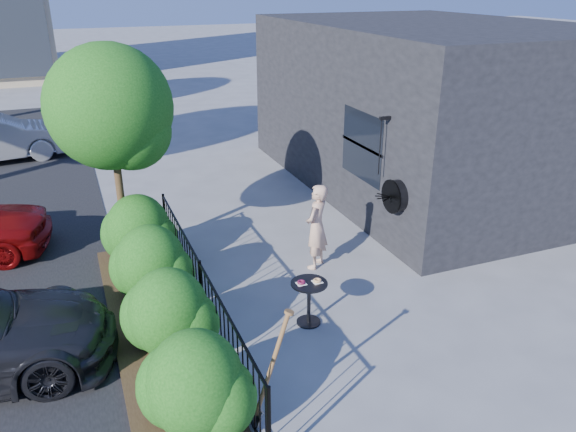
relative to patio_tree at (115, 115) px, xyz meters
name	(u,v)px	position (x,y,z in m)	size (l,w,h in m)	color
ground	(293,304)	(2.24, -2.76, -2.76)	(120.00, 120.00, 0.00)	gray
shop_building	(427,105)	(7.73, 1.74, -0.76)	(6.22, 9.00, 4.00)	black
fence	(201,292)	(0.74, -2.76, -2.20)	(0.05, 6.05, 1.10)	black
planting_bed	(158,331)	(0.04, -2.76, -2.72)	(1.30, 6.00, 0.08)	#382616
shrubs	(160,289)	(0.14, -2.66, -2.06)	(1.10, 5.60, 1.24)	#164E11
patio_tree	(115,115)	(0.00, 0.00, 0.00)	(2.20, 2.20, 3.94)	#3F2B19
cafe_table	(309,295)	(2.26, -3.34, -2.27)	(0.57, 0.57, 0.76)	black
woman	(317,227)	(3.14, -1.67, -1.96)	(0.58, 0.38, 1.60)	tan
shovel	(269,376)	(0.98, -5.10, -2.08)	(0.53, 0.20, 1.55)	brown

